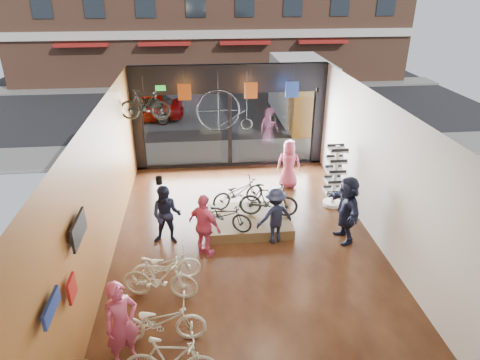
{
  "coord_description": "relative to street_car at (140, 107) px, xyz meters",
  "views": [
    {
      "loc": [
        -1.16,
        -9.04,
        6.51
      ],
      "look_at": [
        -0.09,
        1.4,
        1.53
      ],
      "focal_mm": 32.0,
      "sensor_mm": 36.0,
      "label": 1
    }
  ],
  "objects": [
    {
      "name": "ground_plane",
      "position": [
        3.99,
        -12.0,
        -0.75
      ],
      "size": [
        7.0,
        12.0,
        0.04
      ],
      "primitive_type": "cube",
      "color": "black",
      "rests_on": "ground"
    },
    {
      "name": "ceiling",
      "position": [
        3.99,
        -12.0,
        3.09
      ],
      "size": [
        7.0,
        12.0,
        0.04
      ],
      "primitive_type": "cube",
      "color": "black",
      "rests_on": "ground"
    },
    {
      "name": "wall_left",
      "position": [
        0.47,
        -12.0,
        1.17
      ],
      "size": [
        0.04,
        12.0,
        3.8
      ],
      "primitive_type": "cube",
      "color": "olive",
      "rests_on": "ground"
    },
    {
      "name": "wall_right",
      "position": [
        7.51,
        -12.0,
        1.17
      ],
      "size": [
        0.04,
        12.0,
        3.8
      ],
      "primitive_type": "cube",
      "color": "beige",
      "rests_on": "ground"
    },
    {
      "name": "storefront",
      "position": [
        3.99,
        -6.0,
        1.17
      ],
      "size": [
        7.0,
        0.26,
        3.8
      ],
      "primitive_type": null,
      "color": "black",
      "rests_on": "ground"
    },
    {
      "name": "exit_sign",
      "position": [
        1.59,
        -6.12,
        2.32
      ],
      "size": [
        0.35,
        0.06,
        0.18
      ],
      "primitive_type": "cube",
      "color": "#198C26",
      "rests_on": "storefront"
    },
    {
      "name": "street_road",
      "position": [
        3.99,
        3.0,
        -0.74
      ],
      "size": [
        30.0,
        18.0,
        0.02
      ],
      "primitive_type": "cube",
      "color": "black",
      "rests_on": "ground"
    },
    {
      "name": "sidewalk_near",
      "position": [
        3.99,
        -4.8,
        -0.67
      ],
      "size": [
        30.0,
        2.4,
        0.12
      ],
      "primitive_type": "cube",
      "color": "slate",
      "rests_on": "ground"
    },
    {
      "name": "sidewalk_far",
      "position": [
        3.99,
        7.0,
        -0.67
      ],
      "size": [
        30.0,
        2.0,
        0.12
      ],
      "primitive_type": "cube",
      "color": "slate",
      "rests_on": "ground"
    },
    {
      "name": "street_car",
      "position": [
        0.0,
        0.0,
        0.0
      ],
      "size": [
        4.27,
        1.72,
        1.46
      ],
      "primitive_type": "imported",
      "rotation": [
        0.0,
        0.0,
        -1.57
      ],
      "color": "gray",
      "rests_on": "street_road"
    },
    {
      "name": "box_truck",
      "position": [
        8.06,
        -1.0,
        0.7
      ],
      "size": [
        2.41,
        7.22,
        2.85
      ],
      "primitive_type": null,
      "color": "silver",
      "rests_on": "street_road"
    },
    {
      "name": "floor_bike_2",
      "position": [
        1.92,
        -14.6,
        -0.25
      ],
      "size": [
        1.84,
        0.69,
        0.96
      ],
      "primitive_type": "imported",
      "rotation": [
        0.0,
        0.0,
        1.54
      ],
      "color": "beige",
      "rests_on": "ground_plane"
    },
    {
      "name": "floor_bike_3",
      "position": [
        1.84,
        -13.32,
        -0.21
      ],
      "size": [
        1.77,
        0.82,
        1.03
      ],
      "primitive_type": "imported",
      "rotation": [
        0.0,
        0.0,
        1.36
      ],
      "color": "beige",
      "rests_on": "ground_plane"
    },
    {
      "name": "floor_bike_4",
      "position": [
        1.95,
        -12.75,
        -0.3
      ],
      "size": [
        1.68,
        0.76,
        0.85
      ],
      "primitive_type": "imported",
      "rotation": [
        0.0,
        0.0,
        1.69
      ],
      "color": "beige",
      "rests_on": "ground_plane"
    },
    {
      "name": "display_platform",
      "position": [
        4.13,
        -10.49,
        -0.58
      ],
      "size": [
        2.4,
        1.8,
        0.3
      ],
      "primitive_type": "cube",
      "color": "brown",
      "rests_on": "ground_plane"
    },
    {
      "name": "display_bike_left",
      "position": [
        3.39,
        -11.05,
        0.01
      ],
      "size": [
        1.74,
        1.25,
        0.87
      ],
      "primitive_type": "imported",
      "rotation": [
        0.0,
        0.0,
        1.11
      ],
      "color": "black",
      "rests_on": "display_platform"
    },
    {
      "name": "display_bike_mid",
      "position": [
        4.73,
        -10.49,
        0.08
      ],
      "size": [
        1.74,
        0.79,
        1.01
      ],
      "primitive_type": "imported",
      "rotation": [
        0.0,
        0.0,
        1.38
      ],
      "color": "black",
      "rests_on": "display_platform"
    },
    {
      "name": "display_bike_right",
      "position": [
        3.93,
        -9.8,
        0.01
      ],
      "size": [
        1.76,
        1.18,
        0.88
      ],
      "primitive_type": "imported",
      "rotation": [
        0.0,
        0.0,
        1.97
      ],
      "color": "black",
      "rests_on": "display_platform"
    },
    {
      "name": "customer_0",
      "position": [
        1.31,
        -15.05,
        0.16
      ],
      "size": [
        0.78,
        0.72,
        1.78
      ],
      "primitive_type": "imported",
      "rotation": [
        0.0,
        0.0,
        0.6
      ],
      "color": "#CC4C72",
      "rests_on": "ground_plane"
    },
    {
      "name": "customer_1",
      "position": [
        1.9,
        -11.11,
        0.11
      ],
      "size": [
        0.89,
        0.74,
        1.67
      ],
      "primitive_type": "imported",
      "rotation": [
        0.0,
        0.0,
        -0.14
      ],
      "color": "#161C33",
      "rests_on": "ground_plane"
    },
    {
      "name": "customer_2",
      "position": [
        2.88,
        -11.81,
        0.14
      ],
      "size": [
        1.03,
        1.0,
        1.73
      ],
      "primitive_type": "imported",
      "rotation": [
        0.0,
        0.0,
        2.39
      ],
      "color": "#CC4C72",
      "rests_on": "ground_plane"
    },
    {
      "name": "customer_3",
      "position": [
        4.76,
        -11.36,
        0.07
      ],
      "size": [
        1.17,
        0.88,
        1.6
      ],
      "primitive_type": "imported",
      "rotation": [
        0.0,
        0.0,
        3.46
      ],
      "color": "#161C33",
      "rests_on": "ground_plane"
    },
    {
      "name": "customer_4",
      "position": [
        5.81,
        -8.06,
        0.11
      ],
      "size": [
        0.92,
        0.72,
        1.67
      ],
      "primitive_type": "imported",
      "rotation": [
        0.0,
        0.0,
        2.89
      ],
      "color": "#CC4C72",
      "rests_on": "ground_plane"
    },
    {
      "name": "customer_5",
      "position": [
        6.67,
        -11.46,
        0.21
      ],
      "size": [
        0.68,
        1.77,
        1.88
      ],
      "primitive_type": "imported",
      "rotation": [
        0.0,
        0.0,
        4.78
      ],
      "color": "#161C33",
      "rests_on": "ground_plane"
    },
    {
      "name": "sunglasses_rack",
      "position": [
        6.94,
        -9.5,
        0.27
      ],
      "size": [
        0.61,
        0.51,
        1.99
      ],
      "primitive_type": null,
      "rotation": [
        0.0,
        0.0,
        0.05
      ],
      "color": "white",
      "rests_on": "ground_plane"
    },
    {
      "name": "wall_merch",
      "position": [
        0.61,
        -15.5,
        0.57
      ],
      "size": [
        0.4,
        2.4,
        2.6
      ],
      "primitive_type": null,
      "color": "navy",
      "rests_on": "wall_left"
    },
    {
      "name": "penny_farthing",
      "position": [
        3.81,
        -7.37,
        1.77
      ],
      "size": [
        1.78,
        0.06,
        1.42
      ],
      "primitive_type": null,
      "color": "black",
      "rests_on": "ceiling"
    },
    {
      "name": "hung_bike",
      "position": [
        1.2,
        -7.8,
        2.2
      ],
      "size": [
        1.62,
        0.63,
        0.95
      ],
      "primitive_type": "imported",
      "rotation": [
        0.0,
        0.0,
        1.45
      ],
      "color": "black",
      "rests_on": "ceiling"
    },
    {
      "name": "jersey_left",
      "position": [
        2.43,
        -6.8,
        2.32
      ],
      "size": [
        0.45,
        0.03,
        0.55
      ],
      "primitive_type": "cube",
      "color": "#CC5919",
      "rests_on": "ceiling"
    },
    {
      "name": "jersey_mid",
      "position": [
        4.66,
        -6.8,
        2.32
      ],
      "size": [
        0.45,
        0.03,
        0.55
      ],
      "primitive_type": "cube",
      "color": "#CC5919",
      "rests_on": "ceiling"
    },
    {
      "name": "jersey_right",
      "position": [
        6.09,
        -6.8,
        2.32
      ],
      "size": [
        0.45,
        0.03,
        0.55
      ],
      "primitive_type": "cube",
      "color": "#1E3F99",
      "rests_on": "ceiling"
    }
  ]
}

